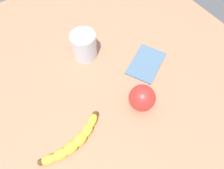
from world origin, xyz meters
The scene contains 5 objects.
wooden_tabletop centered at (0.00, 0.00, 1.50)cm, with size 120.00×120.00×3.00cm, color #A67355.
banana centered at (-13.81, -12.26, 4.56)cm, with size 21.34×7.44×3.13cm.
smoothie_glass centered at (5.48, 13.99, 7.90)cm, with size 8.65×8.65×9.83cm.
apple_fruit centered at (9.72, -13.19, 7.15)cm, with size 8.29×8.29×8.29cm, color red.
folded_napkin centered at (21.12, -1.99, 3.30)cm, with size 14.84×9.85×0.60cm, color slate.
Camera 1 is at (-13.61, -31.05, 63.36)cm, focal length 33.19 mm.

